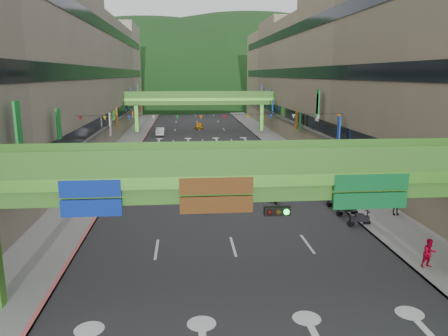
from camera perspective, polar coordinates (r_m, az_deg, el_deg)
road_slab at (r=62.99m, az=-2.64°, el=3.00°), size 18.00×140.00×0.02m
sidewalk_left at (r=63.46m, az=-12.63°, el=2.84°), size 4.00×140.00×0.15m
sidewalk_right at (r=64.41m, az=7.19°, el=3.17°), size 4.00×140.00×0.15m
curb_left at (r=63.24m, az=-10.92°, el=2.90°), size 0.20×140.00×0.18m
curb_right at (r=64.03m, az=5.53°, el=3.17°), size 0.20×140.00×0.18m
building_row_left at (r=64.21m, az=-20.18°, el=10.92°), size 12.80×95.00×19.00m
building_row_right at (r=65.81m, az=14.31°, el=11.30°), size 12.80×95.00×19.00m
overpass_near at (r=18.53m, az=6.43°, el=-2.96°), size 28.00×12.27×7.10m
overpass_far at (r=77.32m, az=-3.20°, el=8.71°), size 28.00×2.20×7.10m
hill_left at (r=172.86m, az=-9.37°, el=8.66°), size 168.00×140.00×112.00m
hill_right at (r=194.38m, az=3.05°, el=9.18°), size 208.00×176.00×128.00m
bunting_string at (r=42.42m, az=-1.48°, el=6.66°), size 26.00×0.36×0.47m
scooter_rider_near at (r=32.73m, az=-2.37°, el=-3.75°), size 0.79×1.58×2.22m
scooter_rider_mid at (r=34.89m, az=6.64°, el=-2.96°), size 0.76×1.60×1.90m
scooter_rider_left at (r=42.39m, az=-4.71°, el=-0.08°), size 1.09×1.60×2.11m
scooter_rider_far at (r=51.40m, az=-2.21°, el=2.14°), size 0.94×1.60×2.14m
parked_scooter_row at (r=34.66m, az=14.52°, el=-4.14°), size 1.60×9.35×1.08m
car_silver at (r=73.50m, az=-8.32°, el=4.71°), size 1.43×4.05×1.33m
car_yellow at (r=82.18m, az=-3.28°, el=5.56°), size 1.61×3.64×1.22m
pedestrian_red at (r=25.46m, az=25.21°, el=-10.35°), size 0.82×0.67×1.55m
pedestrian_dark at (r=33.59m, az=21.52°, el=-4.52°), size 1.06×0.53×1.75m
pedestrian_blue at (r=51.91m, az=10.47°, el=1.67°), size 0.72×0.49×1.50m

